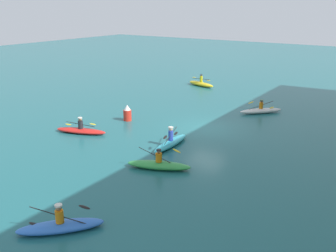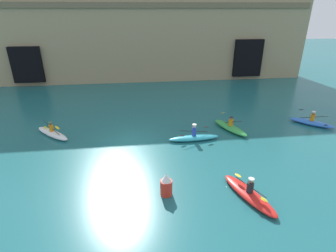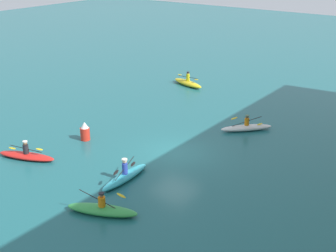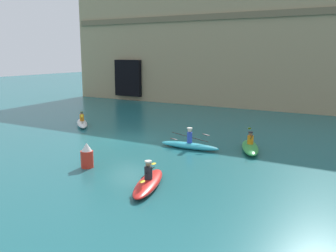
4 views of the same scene
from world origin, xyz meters
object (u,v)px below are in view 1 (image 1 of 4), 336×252
kayak_cyan (171,142)px  marker_buoy (127,113)px  kayak_green (159,165)px  kayak_white (261,110)px  kayak_red (81,130)px  kayak_blue (60,226)px  kayak_yellow (201,84)px

kayak_cyan → marker_buoy: kayak_cyan is taller
kayak_cyan → marker_buoy: (-2.52, -5.43, 0.32)m
kayak_green → kayak_white: size_ratio=1.14×
kayak_red → kayak_green: kayak_green is taller
kayak_red → kayak_cyan: bearing=173.1°
kayak_green → kayak_blue: bearing=-111.5°
kayak_red → kayak_blue: size_ratio=1.22×
kayak_yellow → marker_buoy: size_ratio=2.96×
kayak_white → kayak_blue: 19.27m
kayak_green → kayak_red: bearing=144.3°
kayak_green → marker_buoy: (-5.53, -6.71, 0.32)m
marker_buoy → kayak_white: bearing=134.7°
kayak_blue → marker_buoy: 13.89m
kayak_red → kayak_yellow: (-17.33, -0.77, 0.04)m
kayak_cyan → kayak_blue: bearing=-174.1°
kayak_yellow → kayak_white: size_ratio=1.18×
marker_buoy → kayak_blue: bearing=29.7°
kayak_cyan → kayak_white: 9.90m
kayak_red → kayak_white: 13.65m
kayak_red → marker_buoy: bearing=-119.6°
kayak_red → kayak_yellow: 17.35m
kayak_red → kayak_green: 7.60m
kayak_red → kayak_yellow: bearing=-106.7°
kayak_blue → kayak_cyan: bearing=51.8°
kayak_yellow → marker_buoy: 13.55m
kayak_green → kayak_yellow: (-19.00, -8.18, 0.02)m
kayak_cyan → kayak_white: kayak_cyan is taller
kayak_white → kayak_blue: bearing=-137.9°
kayak_red → kayak_white: (-11.07, 7.99, 0.02)m
marker_buoy → kayak_green: bearing=50.5°
kayak_cyan → marker_buoy: size_ratio=2.99×
kayak_cyan → kayak_green: (3.02, 1.28, -0.00)m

